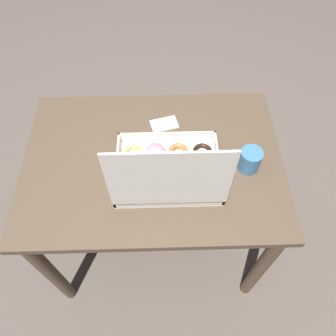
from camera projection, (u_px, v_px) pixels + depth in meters
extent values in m
plane|color=#564C44|center=(158.00, 235.00, 1.93)|extent=(8.00, 8.00, 0.00)
cube|color=#4C3D2D|center=(153.00, 162.00, 1.31)|extent=(1.03, 0.73, 0.03)
cylinder|color=#4C3D2D|center=(240.00, 153.00, 1.81)|extent=(0.06, 0.06, 0.74)
cylinder|color=#4C3D2D|center=(71.00, 157.00, 1.79)|extent=(0.06, 0.06, 0.74)
cylinder|color=#4C3D2D|center=(261.00, 267.00, 1.45)|extent=(0.06, 0.06, 0.74)
cylinder|color=#4C3D2D|center=(51.00, 273.00, 1.44)|extent=(0.06, 0.06, 0.74)
cube|color=white|center=(168.00, 170.00, 1.26)|extent=(0.39, 0.31, 0.01)
cube|color=beige|center=(167.00, 136.00, 1.33)|extent=(0.39, 0.01, 0.04)
cube|color=beige|center=(169.00, 203.00, 1.16)|extent=(0.39, 0.01, 0.04)
cube|color=beige|center=(219.00, 166.00, 1.25)|extent=(0.01, 0.31, 0.04)
cube|color=beige|center=(117.00, 168.00, 1.24)|extent=(0.01, 0.31, 0.04)
cube|color=beige|center=(169.00, 180.00, 1.02)|extent=(0.39, 0.01, 0.29)
torus|color=black|center=(202.00, 151.00, 1.30)|extent=(0.08, 0.08, 0.02)
torus|color=#9E6633|center=(178.00, 151.00, 1.30)|extent=(0.08, 0.08, 0.02)
ellipsoid|color=pink|center=(155.00, 151.00, 1.28)|extent=(0.08, 0.08, 0.05)
torus|color=tan|center=(133.00, 152.00, 1.29)|extent=(0.08, 0.08, 0.02)
ellipsoid|color=#B77A38|center=(207.00, 184.00, 1.20)|extent=(0.08, 0.08, 0.04)
torus|color=tan|center=(181.00, 185.00, 1.21)|extent=(0.08, 0.08, 0.02)
torus|color=white|center=(156.00, 184.00, 1.21)|extent=(0.08, 0.08, 0.02)
torus|color=#9E6633|center=(131.00, 186.00, 1.21)|extent=(0.08, 0.08, 0.02)
cylinder|color=teal|center=(250.00, 160.00, 1.24)|extent=(0.08, 0.08, 0.09)
cylinder|color=black|center=(252.00, 153.00, 1.20)|extent=(0.07, 0.07, 0.01)
cube|color=white|center=(164.00, 124.00, 1.39)|extent=(0.13, 0.10, 0.01)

